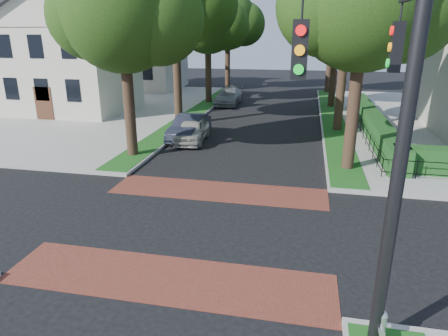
{
  "coord_description": "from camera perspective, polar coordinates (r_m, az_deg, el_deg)",
  "views": [
    {
      "loc": [
        3.37,
        -11.94,
        6.36
      ],
      "look_at": [
        0.57,
        1.63,
        1.6
      ],
      "focal_mm": 32.0,
      "sensor_mm": 36.0,
      "label": 1
    }
  ],
  "objects": [
    {
      "name": "tree_right_back",
      "position": [
        45.23,
        15.39,
        19.47
      ],
      "size": [
        7.5,
        6.45,
        10.2
      ],
      "color": "black",
      "rests_on": "sidewalk_ne"
    },
    {
      "name": "tree_left_far",
      "position": [
        37.21,
        -2.11,
        20.11
      ],
      "size": [
        7.0,
        6.02,
        9.86
      ],
      "color": "black",
      "rests_on": "sidewalk_nw"
    },
    {
      "name": "sidewalk_nw",
      "position": [
        38.98,
        -24.72,
        7.96
      ],
      "size": [
        30.0,
        30.0,
        0.15
      ],
      "primitive_type": "cube",
      "color": "gray",
      "rests_on": "ground"
    },
    {
      "name": "hedge_main_road",
      "position": [
        27.86,
        20.47,
        6.14
      ],
      "size": [
        1.0,
        18.0,
        1.2
      ],
      "primitive_type": "cube",
      "color": "#184016",
      "rests_on": "sidewalk_ne"
    },
    {
      "name": "house_left_far",
      "position": [
        47.83,
        -12.11,
        16.97
      ],
      "size": [
        10.0,
        9.0,
        10.14
      ],
      "color": "#BBB7A8",
      "rests_on": "sidewalk_nw"
    },
    {
      "name": "crosswalk_near",
      "position": [
        11.31,
        -8.07,
        -15.41
      ],
      "size": [
        9.0,
        2.2,
        0.01
      ],
      "primitive_type": "cube",
      "color": "maroon",
      "rests_on": "ground"
    },
    {
      "name": "crosswalk_far",
      "position": [
        16.76,
        -0.81,
        -3.33
      ],
      "size": [
        9.0,
        2.2,
        0.01
      ],
      "primitive_type": "cube",
      "color": "maroon",
      "rests_on": "ground"
    },
    {
      "name": "tree_left_back",
      "position": [
        46.03,
        0.72,
        20.26
      ],
      "size": [
        7.75,
        6.66,
        10.44
      ],
      "color": "black",
      "rests_on": "sidewalk_nw"
    },
    {
      "name": "tree_right_near",
      "position": [
        19.35,
        19.72,
        21.7
      ],
      "size": [
        7.75,
        6.67,
        10.66
      ],
      "color": "black",
      "rests_on": "sidewalk_ne"
    },
    {
      "name": "fence_main_road",
      "position": [
        27.77,
        18.8,
        5.97
      ],
      "size": [
        0.06,
        18.0,
        0.9
      ],
      "primitive_type": null,
      "color": "black",
      "rests_on": "sidewalk_ne"
    },
    {
      "name": "parked_car_rear",
      "position": [
        37.04,
        0.69,
        10.19
      ],
      "size": [
        2.11,
        5.01,
        1.44
      ],
      "primitive_type": "imported",
      "rotation": [
        0.0,
        0.0,
        -0.02
      ],
      "color": "gray",
      "rests_on": "ground"
    },
    {
      "name": "house_left_near",
      "position": [
        35.4,
        -21.36,
        15.58
      ],
      "size": [
        10.0,
        9.0,
        10.14
      ],
      "color": "beige",
      "rests_on": "sidewalk_nw"
    },
    {
      "name": "fire_hydrant",
      "position": [
        9.55,
        21.47,
        -20.27
      ],
      "size": [
        0.41,
        0.42,
        0.78
      ],
      "rotation": [
        0.0,
        0.0,
        0.27
      ],
      "color": "silver",
      "rests_on": "sidewalk_se"
    },
    {
      "name": "parked_car_middle",
      "position": [
        24.79,
        -5.0,
        5.81
      ],
      "size": [
        1.75,
        4.62,
        1.51
      ],
      "primitive_type": "imported",
      "rotation": [
        0.0,
        0.0,
        -0.03
      ],
      "color": "#1E222E",
      "rests_on": "ground"
    },
    {
      "name": "ground",
      "position": [
        13.94,
        -3.68,
        -8.23
      ],
      "size": [
        120.0,
        120.0,
        0.0
      ],
      "primitive_type": "plane",
      "color": "black",
      "rests_on": "ground"
    },
    {
      "name": "traffic_signal",
      "position": [
        7.85,
        22.64,
        5.36
      ],
      "size": [
        2.17,
        2.0,
        8.0
      ],
      "color": "black",
      "rests_on": "sidewalk_se"
    },
    {
      "name": "grass_strip_nw",
      "position": [
        32.84,
        -4.08,
        8.02
      ],
      "size": [
        1.6,
        29.8,
        0.02
      ],
      "primitive_type": "cube",
      "color": "#184E16",
      "rests_on": "sidewalk_nw"
    },
    {
      "name": "tree_right_mid",
      "position": [
        27.33,
        17.61,
        21.56
      ],
      "size": [
        8.25,
        7.09,
        11.22
      ],
      "color": "black",
      "rests_on": "sidewalk_ne"
    },
    {
      "name": "parked_car_front",
      "position": [
        24.19,
        -4.6,
        5.37
      ],
      "size": [
        1.92,
        4.22,
        1.4
      ],
      "primitive_type": "imported",
      "rotation": [
        0.0,
        0.0,
        0.07
      ],
      "color": "#BAB5A7",
      "rests_on": "ground"
    },
    {
      "name": "tree_right_far",
      "position": [
        36.23,
        16.1,
        19.13
      ],
      "size": [
        7.25,
        6.23,
        9.74
      ],
      "color": "black",
      "rests_on": "sidewalk_ne"
    },
    {
      "name": "tree_left_near",
      "position": [
        21.1,
        -13.83,
        20.91
      ],
      "size": [
        7.5,
        6.45,
        10.2
      ],
      "color": "black",
      "rests_on": "sidewalk_nw"
    },
    {
      "name": "grass_strip_ne",
      "position": [
        31.72,
        15.22,
        7.02
      ],
      "size": [
        1.6,
        29.8,
        0.02
      ],
      "primitive_type": "cube",
      "color": "#184E16",
      "rests_on": "sidewalk_ne"
    }
  ]
}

